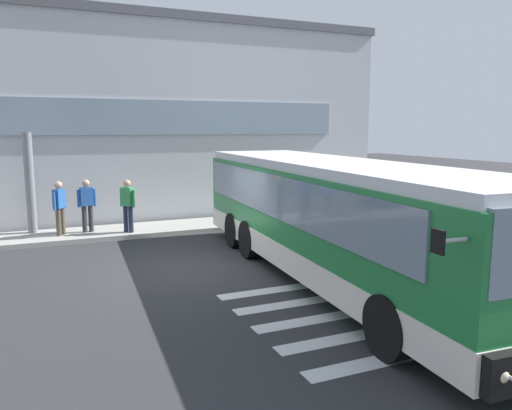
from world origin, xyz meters
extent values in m
cube|color=#2B2B2D|center=(0.00, 0.00, -0.01)|extent=(80.00, 90.00, 0.02)
cube|color=silver|center=(2.00, -6.00, 0.00)|extent=(4.40, 0.36, 0.01)
cube|color=silver|center=(2.00, -5.10, 0.00)|extent=(4.40, 0.36, 0.01)
cube|color=silver|center=(2.00, -4.20, 0.00)|extent=(4.40, 0.36, 0.01)
cube|color=silver|center=(2.00, -3.30, 0.00)|extent=(4.40, 0.36, 0.01)
cube|color=silver|center=(2.00, -2.40, 0.00)|extent=(4.40, 0.36, 0.01)
cube|color=#B7B7BC|center=(0.00, 12.00, 3.59)|extent=(18.92, 12.00, 7.18)
cube|color=#56565B|center=(0.00, 12.00, 7.33)|extent=(19.12, 12.20, 0.30)
cube|color=gray|center=(1.00, 5.96, 3.80)|extent=(12.92, 0.10, 1.20)
cube|color=#9E9B93|center=(0.00, 4.80, 0.07)|extent=(22.92, 2.00, 0.15)
cylinder|color=slate|center=(-3.70, 5.40, 1.73)|extent=(0.28, 0.28, 3.15)
cube|color=#1E7238|center=(2.63, -2.21, 1.42)|extent=(3.23, 11.42, 2.15)
cube|color=silver|center=(2.63, -2.21, 0.62)|extent=(3.27, 11.47, 0.55)
cube|color=silver|center=(2.63, -2.21, 2.60)|extent=(3.11, 11.22, 0.20)
cube|color=slate|center=(3.94, -1.99, 1.92)|extent=(0.65, 10.08, 0.95)
cube|color=slate|center=(1.36, -1.83, 1.92)|extent=(0.65, 10.08, 0.95)
sphere|color=beige|center=(1.26, -7.90, 0.65)|extent=(0.18, 0.18, 0.18)
cylinder|color=#B7B7BF|center=(0.81, -7.50, 2.17)|extent=(0.40, 0.07, 0.05)
cube|color=black|center=(0.61, -7.49, 2.17)|extent=(0.05, 0.20, 0.28)
cylinder|color=black|center=(3.57, -6.12, 0.50)|extent=(0.36, 1.02, 1.00)
cylinder|color=black|center=(1.23, -5.98, 0.50)|extent=(0.36, 1.02, 1.00)
cylinder|color=black|center=(3.95, 0.16, 0.50)|extent=(0.36, 1.02, 1.00)
cylinder|color=black|center=(1.60, 0.30, 0.50)|extent=(0.36, 1.02, 1.00)
cylinder|color=black|center=(4.03, 1.46, 0.50)|extent=(0.36, 1.02, 1.00)
cylinder|color=black|center=(1.68, 1.60, 0.50)|extent=(0.36, 1.02, 1.00)
cylinder|color=#4C4233|center=(-2.84, 4.69, 0.57)|extent=(0.15, 0.15, 0.85)
cylinder|color=#4C4233|center=(-2.96, 4.53, 0.57)|extent=(0.15, 0.15, 0.85)
cube|color=#2659A5|center=(-2.90, 4.61, 1.29)|extent=(0.41, 0.44, 0.58)
sphere|color=tan|center=(-2.90, 4.61, 1.71)|extent=(0.23, 0.23, 0.23)
cylinder|color=#2659A5|center=(-2.75, 4.81, 1.24)|extent=(0.09, 0.09, 0.55)
cylinder|color=#2659A5|center=(-3.05, 4.41, 1.24)|extent=(0.09, 0.09, 0.55)
cylinder|color=#2D2D33|center=(-1.98, 4.82, 0.57)|extent=(0.15, 0.15, 0.85)
cylinder|color=#2D2D33|center=(-2.18, 4.79, 0.57)|extent=(0.15, 0.15, 0.85)
cube|color=#2659A5|center=(-2.08, 4.81, 1.29)|extent=(0.41, 0.27, 0.58)
sphere|color=tan|center=(-2.08, 4.81, 1.71)|extent=(0.23, 0.23, 0.23)
cylinder|color=#2659A5|center=(-1.84, 4.84, 1.24)|extent=(0.09, 0.09, 0.55)
cylinder|color=#2659A5|center=(-2.33, 4.77, 1.24)|extent=(0.09, 0.09, 0.55)
cube|color=#26663F|center=(-2.11, 4.97, 1.27)|extent=(0.32, 0.22, 0.44)
cylinder|color=#1E2338|center=(-0.83, 4.18, 0.57)|extent=(0.15, 0.15, 0.85)
cylinder|color=#1E2338|center=(-0.97, 4.33, 0.57)|extent=(0.15, 0.15, 0.85)
cube|color=#338C4C|center=(-0.90, 4.25, 1.29)|extent=(0.42, 0.43, 0.58)
sphere|color=tan|center=(-0.90, 4.25, 1.71)|extent=(0.23, 0.23, 0.23)
cylinder|color=#338C4C|center=(-0.74, 4.07, 1.24)|extent=(0.09, 0.09, 0.55)
cylinder|color=#338C4C|center=(-1.07, 4.44, 1.24)|extent=(0.09, 0.09, 0.55)
camera|label=1|loc=(-3.41, -11.65, 3.42)|focal=35.04mm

